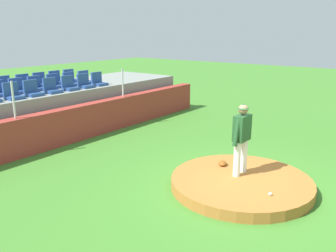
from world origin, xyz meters
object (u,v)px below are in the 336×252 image
(fielding_glove, at_px, (223,163))
(stadium_chair_17, at_px, (24,84))
(stadium_chair_13, at_px, (85,79))
(stadium_chair_16, at_px, (5,86))
(stadium_chair_4, at_px, (69,86))
(stadium_chair_18, at_px, (41,82))
(stadium_chair_5, at_px, (85,83))
(stadium_chair_20, at_px, (70,78))
(stadium_chair_6, at_px, (98,81))
(stadium_chair_2, at_px, (33,91))
(stadium_chair_9, at_px, (18,89))
(stadium_chair_19, at_px, (56,80))
(stadium_chair_10, at_px, (36,86))
(stadium_chair_12, at_px, (70,81))
(stadium_chair_11, at_px, (54,83))
(stadium_chair_3, at_px, (52,88))
(baseball, at_px, (270,194))
(stadium_chair_1, at_px, (13,94))
(pitcher, at_px, (242,134))

(fielding_glove, height_order, stadium_chair_17, stadium_chair_17)
(stadium_chair_13, height_order, stadium_chair_16, same)
(stadium_chair_4, xyz_separation_m, stadium_chair_18, (-0.01, 1.69, 0.00))
(stadium_chair_5, relative_size, stadium_chair_20, 1.00)
(stadium_chair_4, distance_m, stadium_chair_6, 1.36)
(fielding_glove, relative_size, stadium_chair_17, 0.60)
(stadium_chair_2, height_order, stadium_chair_13, same)
(stadium_chair_9, bearing_deg, stadium_chair_19, -157.66)
(stadium_chair_10, relative_size, stadium_chair_13, 1.00)
(fielding_glove, distance_m, stadium_chair_12, 7.25)
(stadium_chair_17, bearing_deg, stadium_chair_10, 86.46)
(stadium_chair_4, relative_size, stadium_chair_10, 1.00)
(stadium_chair_12, height_order, stadium_chair_20, same)
(stadium_chair_4, height_order, stadium_chair_16, same)
(stadium_chair_6, bearing_deg, stadium_chair_4, 0.63)
(stadium_chair_4, distance_m, stadium_chair_11, 0.85)
(stadium_chair_3, bearing_deg, stadium_chair_16, -68.54)
(baseball, relative_size, stadium_chair_20, 0.15)
(stadium_chair_1, distance_m, stadium_chair_9, 1.06)
(stadium_chair_1, height_order, stadium_chair_17, same)
(stadium_chair_10, xyz_separation_m, stadium_chair_13, (2.15, -0.03, 0.00))
(pitcher, relative_size, stadium_chair_4, 3.40)
(fielding_glove, distance_m, stadium_chair_9, 7.29)
(stadium_chair_9, relative_size, stadium_chair_10, 1.00)
(fielding_glove, distance_m, stadium_chair_11, 7.22)
(stadium_chair_10, distance_m, stadium_chair_19, 1.66)
(stadium_chair_6, xyz_separation_m, stadium_chair_9, (-2.81, 0.81, 0.00))
(stadium_chair_4, distance_m, stadium_chair_13, 1.63)
(stadium_chair_6, bearing_deg, stadium_chair_10, -21.88)
(baseball, relative_size, stadium_chair_4, 0.15)
(stadium_chair_10, distance_m, stadium_chair_11, 0.75)
(stadium_chair_2, relative_size, stadium_chair_3, 1.00)
(stadium_chair_18, relative_size, stadium_chair_19, 1.00)
(fielding_glove, bearing_deg, stadium_chair_1, -96.96)
(stadium_chair_20, bearing_deg, stadium_chair_19, 0.62)
(stadium_chair_2, bearing_deg, pitcher, 97.72)
(stadium_chair_6, relative_size, stadium_chair_18, 1.00)
(stadium_chair_1, bearing_deg, stadium_chair_16, -112.21)
(stadium_chair_13, bearing_deg, stadium_chair_18, -31.44)
(baseball, height_order, stadium_chair_3, stadium_chair_3)
(stadium_chair_9, height_order, stadium_chair_19, same)
(fielding_glove, height_order, stadium_chair_6, stadium_chair_6)
(baseball, relative_size, stadium_chair_1, 0.15)
(stadium_chair_9, bearing_deg, stadium_chair_1, 51.62)
(stadium_chair_5, bearing_deg, pitcher, 80.17)
(stadium_chair_10, xyz_separation_m, stadium_chair_17, (0.05, 0.81, 0.00))
(stadium_chair_3, bearing_deg, stadium_chair_18, -113.00)
(stadium_chair_6, bearing_deg, stadium_chair_19, -68.16)
(stadium_chair_17, distance_m, stadium_chair_18, 0.69)
(stadium_chair_10, bearing_deg, stadium_chair_11, 179.23)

